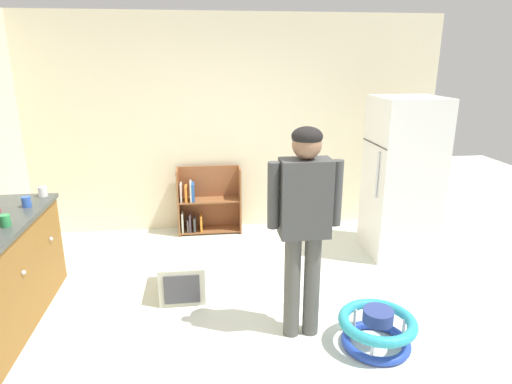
% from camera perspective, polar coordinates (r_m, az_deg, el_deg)
% --- Properties ---
extents(ground_plane, '(12.00, 12.00, 0.00)m').
position_cam_1_polar(ground_plane, '(3.91, 0.81, -16.68)').
color(ground_plane, silver).
rests_on(ground_plane, ground).
extents(back_wall, '(5.20, 0.06, 2.70)m').
position_cam_1_polar(back_wall, '(5.62, -2.43, 8.70)').
color(back_wall, beige).
rests_on(back_wall, ground).
extents(refrigerator, '(0.73, 0.68, 1.78)m').
position_cam_1_polar(refrigerator, '(5.14, 18.52, 1.77)').
color(refrigerator, white).
rests_on(refrigerator, ground).
extents(bookshelf, '(0.80, 0.28, 0.85)m').
position_cam_1_polar(bookshelf, '(5.66, -6.61, -1.55)').
color(bookshelf, brown).
rests_on(bookshelf, ground).
extents(standing_person, '(0.57, 0.23, 1.70)m').
position_cam_1_polar(standing_person, '(3.33, 6.33, -2.94)').
color(standing_person, '#53534D').
rests_on(standing_person, ground).
extents(baby_walker, '(0.60, 0.60, 0.32)m').
position_cam_1_polar(baby_walker, '(3.68, 15.49, -16.78)').
color(baby_walker, '#2545B3').
rests_on(baby_walker, ground).
extents(pet_carrier, '(0.42, 0.55, 0.36)m').
position_cam_1_polar(pet_carrier, '(4.31, -9.50, -10.66)').
color(pet_carrier, beige).
rests_on(pet_carrier, ground).
extents(white_cup, '(0.08, 0.08, 0.09)m').
position_cam_1_polar(white_cup, '(4.65, -26.06, 0.05)').
color(white_cup, white).
rests_on(white_cup, kitchen_counter).
extents(blue_cup, '(0.08, 0.08, 0.09)m').
position_cam_1_polar(blue_cup, '(4.38, -27.76, -1.15)').
color(blue_cup, blue).
rests_on(blue_cup, kitchen_counter).
extents(green_cup, '(0.08, 0.08, 0.09)m').
position_cam_1_polar(green_cup, '(3.96, -29.91, -3.28)').
color(green_cup, '#31974F').
rests_on(green_cup, kitchen_counter).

